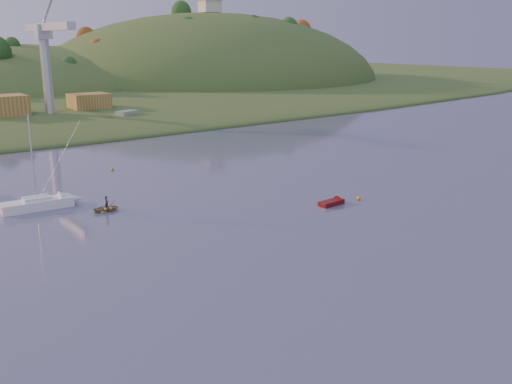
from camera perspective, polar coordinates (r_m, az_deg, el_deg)
hill_right at (r=249.11m, az=-4.47°, el=10.55°), size 150.00×130.00×60.00m
hilltop_house at (r=248.76m, az=-4.63°, el=18.24°), size 9.00×7.00×6.45m
wharf at (r=143.84m, az=-18.91°, el=7.00°), size 42.00×16.00×2.40m
shed_west at (r=140.85m, az=-24.21°, el=7.82°), size 11.00×8.00×4.80m
shed_east at (r=148.04m, az=-16.32°, el=8.66°), size 9.00×7.00×4.00m
dock_crane at (r=138.35m, az=-20.19°, el=13.26°), size 3.20×28.00×20.30m
sailboat_far at (r=71.60m, az=-21.06°, el=-1.04°), size 8.17×2.94×11.14m
canoe at (r=68.42m, az=-14.68°, el=-1.60°), size 3.14×2.35×0.62m
paddler at (r=68.30m, az=-14.70°, el=-1.23°), size 0.41×0.59×1.54m
red_tender at (r=69.72m, az=7.96°, el=-0.96°), size 4.02×1.58×1.34m
work_vessel at (r=137.78m, az=-12.74°, el=7.09°), size 13.12×9.11×3.19m
buoy_0 at (r=71.76m, az=10.25°, el=-0.62°), size 0.50×0.50×0.50m
buoy_2 at (r=89.26m, az=-14.19°, el=2.24°), size 0.50×0.50×0.50m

